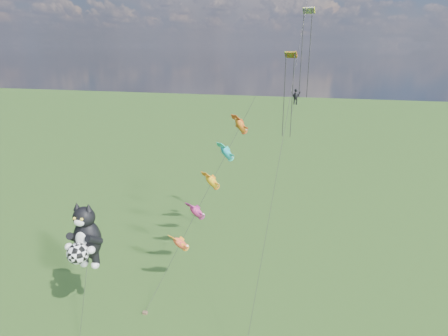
# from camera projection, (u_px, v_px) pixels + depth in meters

# --- Properties ---
(ground) EXTENTS (300.00, 300.00, 0.00)m
(ground) POSITION_uv_depth(u_px,v_px,m) (40.00, 310.00, 32.57)
(ground) COLOR #173A0E
(cat_kite_rig) EXTENTS (2.57, 4.17, 10.41)m
(cat_kite_rig) POSITION_uv_depth(u_px,v_px,m) (85.00, 238.00, 29.31)
(cat_kite_rig) COLOR brown
(cat_kite_rig) RESTS_ON ground
(fish_windsock_rig) EXTENTS (7.03, 14.44, 16.98)m
(fish_windsock_rig) POSITION_uv_depth(u_px,v_px,m) (212.00, 182.00, 35.57)
(fish_windsock_rig) COLOR brown
(fish_windsock_rig) RESTS_ON ground
(parafoil_rig) EXTENTS (3.16, 17.44, 27.26)m
(parafoil_rig) POSITION_uv_depth(u_px,v_px,m) (296.00, 84.00, 33.25)
(parafoil_rig) COLOR brown
(parafoil_rig) RESTS_ON ground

